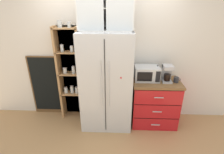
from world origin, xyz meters
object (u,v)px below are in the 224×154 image
object	(u,v)px
coffee_maker	(167,73)
chalkboard_menu	(46,86)
mug_charcoal	(176,80)
mug_sage	(156,77)
bottle_clear	(157,73)
refrigerator	(107,81)
microwave	(147,73)

from	to	relation	value
coffee_maker	chalkboard_menu	distance (m)	2.43
mug_charcoal	mug_sage	world-z (taller)	mug_sage
mug_charcoal	bottle_clear	world-z (taller)	bottle_clear
coffee_maker	mug_charcoal	size ratio (longest dim) A/B	2.56
refrigerator	bottle_clear	bearing A→B (deg)	6.07
coffee_maker	chalkboard_menu	bearing A→B (deg)	174.09
microwave	chalkboard_menu	size ratio (longest dim) A/B	0.34
refrigerator	coffee_maker	bearing A→B (deg)	2.67
coffee_maker	mug_charcoal	bearing A→B (deg)	-15.89
microwave	mug_sage	distance (m)	0.20
microwave	bottle_clear	world-z (taller)	bottle_clear
microwave	mug_sage	xyz separation A→B (m)	(0.18, 0.02, -0.08)
mug_charcoal	bottle_clear	xyz separation A→B (m)	(-0.33, 0.09, 0.08)
microwave	bottle_clear	distance (m)	0.18
coffee_maker	bottle_clear	world-z (taller)	coffee_maker
mug_sage	chalkboard_menu	distance (m)	2.24
mug_sage	chalkboard_menu	bearing A→B (deg)	175.20
microwave	bottle_clear	size ratio (longest dim) A/B	1.53
coffee_maker	mug_sage	bearing A→B (deg)	160.19
refrigerator	bottle_clear	world-z (taller)	refrigerator
mug_charcoal	bottle_clear	bearing A→B (deg)	164.29
microwave	chalkboard_menu	bearing A→B (deg)	174.25
mug_charcoal	chalkboard_menu	xyz separation A→B (m)	(-2.54, 0.29, -0.31)
mug_sage	refrigerator	bearing A→B (deg)	-173.12
coffee_maker	mug_charcoal	xyz separation A→B (m)	(0.17, -0.05, -0.11)
mug_charcoal	mug_sage	bearing A→B (deg)	162.11
chalkboard_menu	microwave	bearing A→B (deg)	-5.75
mug_charcoal	bottle_clear	size ratio (longest dim) A/B	0.42
microwave	coffee_maker	bearing A→B (deg)	-6.82
coffee_maker	mug_charcoal	world-z (taller)	coffee_maker
mug_sage	chalkboard_menu	size ratio (longest dim) A/B	0.09
refrigerator	mug_sage	distance (m)	0.93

